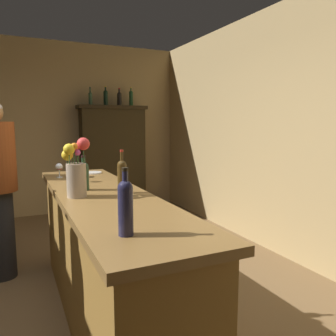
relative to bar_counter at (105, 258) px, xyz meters
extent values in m
plane|color=brown|center=(-0.43, 0.00, -0.51)|extent=(9.03, 9.03, 0.00)
cube|color=tan|center=(-0.43, 3.54, 0.93)|extent=(5.35, 0.12, 2.88)
cube|color=tan|center=(2.25, 0.00, 0.93)|extent=(0.12, 7.07, 2.88)
cube|color=olive|center=(0.00, 0.00, -0.03)|extent=(0.57, 2.57, 0.97)
cube|color=olive|center=(0.00, 0.00, 0.48)|extent=(0.65, 2.68, 0.05)
cube|color=black|center=(0.99, 3.25, 0.41)|extent=(1.09, 0.32, 1.83)
cube|color=black|center=(0.99, 3.25, 1.29)|extent=(1.17, 0.38, 0.06)
cylinder|color=#453114|center=(0.14, -0.04, 0.61)|extent=(0.07, 0.07, 0.21)
sphere|color=#453114|center=(0.14, -0.04, 0.72)|extent=(0.07, 0.07, 0.07)
cylinder|color=#453114|center=(0.14, -0.04, 0.76)|extent=(0.02, 0.02, 0.10)
cylinder|color=#B0261A|center=(0.14, -0.04, 0.82)|extent=(0.02, 0.02, 0.02)
cylinder|color=#203D24|center=(-0.10, 0.20, 0.59)|extent=(0.08, 0.08, 0.18)
sphere|color=#203D24|center=(-0.10, 0.20, 0.69)|extent=(0.08, 0.08, 0.08)
cylinder|color=#203D24|center=(-0.10, 0.20, 0.72)|extent=(0.03, 0.03, 0.08)
cylinder|color=black|center=(-0.10, 0.20, 0.77)|extent=(0.03, 0.03, 0.02)
cylinder|color=#23223E|center=(-0.14, -0.98, 0.62)|extent=(0.07, 0.07, 0.23)
sphere|color=#23223E|center=(-0.14, -0.98, 0.73)|extent=(0.07, 0.07, 0.07)
cylinder|color=#23223E|center=(-0.14, -0.98, 0.77)|extent=(0.03, 0.03, 0.08)
cylinder|color=black|center=(-0.14, -0.98, 0.82)|extent=(0.03, 0.03, 0.02)
cylinder|color=white|center=(-0.20, 0.92, 0.51)|extent=(0.06, 0.06, 0.00)
cylinder|color=white|center=(-0.20, 0.92, 0.54)|extent=(0.01, 0.01, 0.07)
ellipsoid|color=white|center=(-0.20, 0.92, 0.61)|extent=(0.07, 0.07, 0.06)
ellipsoid|color=maroon|center=(-0.20, 0.92, 0.59)|extent=(0.06, 0.06, 0.03)
cylinder|color=white|center=(-0.07, 0.59, 0.51)|extent=(0.06, 0.06, 0.00)
cylinder|color=white|center=(-0.07, 0.59, 0.55)|extent=(0.01, 0.01, 0.08)
ellipsoid|color=white|center=(-0.07, 0.59, 0.62)|extent=(0.07, 0.07, 0.07)
ellipsoid|color=maroon|center=(-0.07, 0.59, 0.60)|extent=(0.05, 0.05, 0.03)
cylinder|color=tan|center=(-0.20, -0.04, 0.62)|extent=(0.14, 0.14, 0.24)
cylinder|color=#38602D|center=(-0.14, -0.03, 0.76)|extent=(0.01, 0.01, 0.23)
sphere|color=red|center=(-0.14, -0.03, 0.88)|extent=(0.09, 0.09, 0.09)
cylinder|color=#38602D|center=(-0.17, 0.02, 0.75)|extent=(0.01, 0.01, 0.22)
sphere|color=orange|center=(-0.17, 0.02, 0.86)|extent=(0.05, 0.05, 0.05)
cylinder|color=#38602D|center=(-0.21, 0.01, 0.74)|extent=(0.01, 0.01, 0.19)
sphere|color=red|center=(-0.21, 0.01, 0.84)|extent=(0.06, 0.06, 0.06)
cylinder|color=#38602D|center=(-0.25, -0.01, 0.73)|extent=(0.01, 0.01, 0.16)
sphere|color=yellow|center=(-0.25, -0.01, 0.80)|extent=(0.08, 0.08, 0.08)
cylinder|color=#38602D|center=(-0.25, -0.07, 0.75)|extent=(0.01, 0.01, 0.20)
sphere|color=yellow|center=(-0.25, -0.07, 0.85)|extent=(0.08, 0.08, 0.08)
cylinder|color=#38602D|center=(-0.21, -0.06, 0.76)|extent=(0.01, 0.01, 0.22)
sphere|color=orange|center=(-0.21, -0.06, 0.87)|extent=(0.05, 0.05, 0.05)
cylinder|color=#38602D|center=(-0.19, -0.05, 0.73)|extent=(0.01, 0.01, 0.18)
sphere|color=#C54289|center=(-0.19, -0.05, 0.82)|extent=(0.04, 0.04, 0.04)
cylinder|color=white|center=(0.15, 1.06, 0.51)|extent=(0.19, 0.19, 0.01)
cylinder|color=#2A452D|center=(0.63, 3.25, 1.41)|extent=(0.06, 0.06, 0.18)
sphere|color=#2A452D|center=(0.63, 3.25, 1.50)|extent=(0.06, 0.06, 0.06)
cylinder|color=#2A452D|center=(0.63, 3.25, 1.55)|extent=(0.02, 0.02, 0.10)
cylinder|color=black|center=(0.63, 3.25, 1.61)|extent=(0.03, 0.03, 0.02)
cylinder|color=black|center=(0.88, 3.25, 1.43)|extent=(0.07, 0.07, 0.22)
sphere|color=black|center=(0.88, 3.25, 1.54)|extent=(0.07, 0.07, 0.07)
cylinder|color=black|center=(0.88, 3.25, 1.58)|extent=(0.03, 0.03, 0.08)
cylinder|color=gold|center=(0.88, 3.25, 1.63)|extent=(0.03, 0.03, 0.02)
cylinder|color=black|center=(1.12, 3.25, 1.42)|extent=(0.08, 0.08, 0.19)
sphere|color=black|center=(1.12, 3.25, 1.52)|extent=(0.08, 0.08, 0.08)
cylinder|color=black|center=(1.12, 3.25, 1.56)|extent=(0.03, 0.03, 0.09)
cylinder|color=#B31520|center=(1.12, 3.25, 1.61)|extent=(0.03, 0.03, 0.02)
cylinder|color=#153C1C|center=(1.33, 3.25, 1.44)|extent=(0.07, 0.07, 0.23)
sphere|color=#153C1C|center=(1.33, 3.25, 1.56)|extent=(0.07, 0.07, 0.07)
cylinder|color=#153C1C|center=(1.33, 3.25, 1.59)|extent=(0.02, 0.02, 0.07)
cylinder|color=gold|center=(1.33, 3.25, 1.64)|extent=(0.03, 0.03, 0.02)
cylinder|color=#29282B|center=(-0.75, 1.17, -0.07)|extent=(0.27, 0.27, 0.88)
camera|label=1|loc=(-0.60, -2.44, 1.03)|focal=35.94mm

